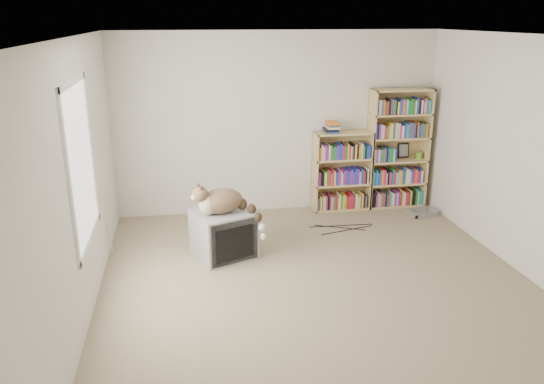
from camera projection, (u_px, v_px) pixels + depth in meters
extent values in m
cube|color=gray|center=(322.00, 291.00, 5.40)|extent=(4.50, 5.00, 0.01)
cube|color=beige|center=(278.00, 124.00, 7.35)|extent=(4.50, 0.02, 2.50)
cube|color=beige|center=(458.00, 312.00, 2.67)|extent=(4.50, 0.02, 2.50)
cube|color=beige|center=(78.00, 186.00, 4.64)|extent=(0.02, 5.00, 2.50)
cube|color=beige|center=(541.00, 163.00, 5.38)|extent=(0.02, 5.00, 2.50)
cube|color=white|center=(331.00, 36.00, 4.62)|extent=(4.50, 5.00, 0.02)
cube|color=white|center=(81.00, 164.00, 4.79)|extent=(0.02, 1.22, 1.52)
cube|color=#949496|center=(224.00, 234.00, 6.12)|extent=(0.79, 0.76, 0.55)
cube|color=black|center=(234.00, 242.00, 5.90)|extent=(0.55, 0.24, 0.50)
cube|color=black|center=(235.00, 244.00, 5.89)|extent=(0.44, 0.18, 0.38)
cube|color=black|center=(219.00, 231.00, 6.23)|extent=(0.47, 0.43, 0.33)
ellipsoid|color=#322014|center=(221.00, 201.00, 5.98)|extent=(0.59, 0.47, 0.28)
ellipsoid|color=#322014|center=(232.00, 200.00, 6.04)|extent=(0.30, 0.31, 0.21)
ellipsoid|color=#C2AE8C|center=(208.00, 205.00, 5.89)|extent=(0.25, 0.25, 0.23)
ellipsoid|color=#322014|center=(200.00, 194.00, 5.82)|extent=(0.22, 0.22, 0.17)
sphere|color=beige|center=(194.00, 197.00, 5.80)|extent=(0.09, 0.09, 0.07)
cone|color=black|center=(202.00, 188.00, 5.77)|extent=(0.09, 0.10, 0.09)
cone|color=black|center=(198.00, 186.00, 5.85)|extent=(0.09, 0.10, 0.09)
cube|color=tan|center=(370.00, 150.00, 7.53)|extent=(0.02, 0.30, 1.71)
cube|color=tan|center=(425.00, 148.00, 7.67)|extent=(0.03, 0.30, 1.71)
cube|color=tan|center=(394.00, 147.00, 7.73)|extent=(0.86, 0.03, 1.71)
cube|color=tan|center=(403.00, 90.00, 7.34)|extent=(0.86, 0.30, 0.02)
cube|color=tan|center=(394.00, 204.00, 7.87)|extent=(0.86, 0.30, 0.03)
cube|color=tan|center=(395.00, 183.00, 7.76)|extent=(0.86, 0.30, 0.03)
cube|color=tan|center=(397.00, 160.00, 7.65)|extent=(0.86, 0.30, 0.02)
cube|color=tan|center=(399.00, 138.00, 7.55)|extent=(0.86, 0.30, 0.02)
cube|color=tan|center=(401.00, 114.00, 7.44)|extent=(0.86, 0.30, 0.02)
cube|color=#BD193B|center=(394.00, 197.00, 7.83)|extent=(0.78, 0.24, 0.19)
cube|color=#1B38B1|center=(396.00, 176.00, 7.73)|extent=(0.78, 0.24, 0.19)
cube|color=#168021|center=(398.00, 153.00, 7.62)|extent=(0.78, 0.24, 0.19)
cube|color=beige|center=(399.00, 130.00, 7.51)|extent=(0.78, 0.24, 0.19)
cube|color=black|center=(401.00, 106.00, 7.41)|extent=(0.78, 0.24, 0.19)
cube|color=tan|center=(315.00, 172.00, 7.49)|extent=(0.02, 0.30, 1.14)
cube|color=tan|center=(369.00, 170.00, 7.62)|extent=(0.02, 0.30, 1.14)
cube|color=tan|center=(339.00, 168.00, 7.69)|extent=(0.83, 0.03, 1.14)
cube|color=tan|center=(344.00, 133.00, 7.38)|extent=(0.83, 0.30, 0.02)
cube|color=tan|center=(341.00, 208.00, 7.73)|extent=(0.83, 0.30, 0.03)
cube|color=tan|center=(342.00, 183.00, 7.62)|extent=(0.83, 0.30, 0.03)
cube|color=tan|center=(343.00, 158.00, 7.50)|extent=(0.83, 0.30, 0.02)
cube|color=#BD193B|center=(341.00, 201.00, 7.70)|extent=(0.75, 0.24, 0.19)
cube|color=#1B38B1|center=(342.00, 176.00, 7.58)|extent=(0.75, 0.24, 0.19)
cube|color=#168021|center=(343.00, 151.00, 7.47)|extent=(0.75, 0.24, 0.19)
cube|color=#BD193B|center=(332.00, 127.00, 7.35)|extent=(0.21, 0.27, 0.14)
cylinder|color=#5F992B|center=(419.00, 155.00, 7.69)|extent=(0.09, 0.09, 0.10)
cube|color=black|center=(403.00, 150.00, 7.73)|extent=(0.16, 0.05, 0.22)
cube|color=#9E9EA2|center=(422.00, 213.00, 7.46)|extent=(0.40, 0.33, 0.08)
cube|color=silver|center=(108.00, 227.00, 6.22)|extent=(0.01, 0.08, 0.13)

